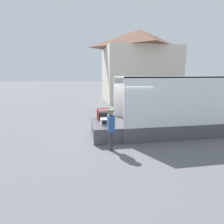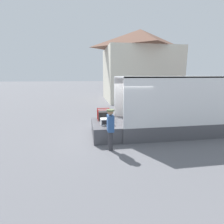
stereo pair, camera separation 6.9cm
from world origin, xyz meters
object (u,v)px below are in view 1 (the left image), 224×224
object	(u,v)px
worker_person	(111,126)
portable_generator	(104,116)
box_truck	(196,115)
microwave	(106,121)

from	to	relation	value
worker_person	portable_generator	bearing A→B (deg)	90.16
portable_generator	box_truck	bearing A→B (deg)	-5.98
box_truck	worker_person	distance (m)	5.09
microwave	worker_person	world-z (taller)	worker_person
worker_person	microwave	bearing A→B (deg)	90.11
microwave	worker_person	xyz separation A→B (m)	(0.00, -1.31, 0.17)
microwave	portable_generator	size ratio (longest dim) A/B	0.83
box_truck	portable_generator	bearing A→B (deg)	174.02
microwave	portable_generator	world-z (taller)	portable_generator
microwave	worker_person	size ratio (longest dim) A/B	0.32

